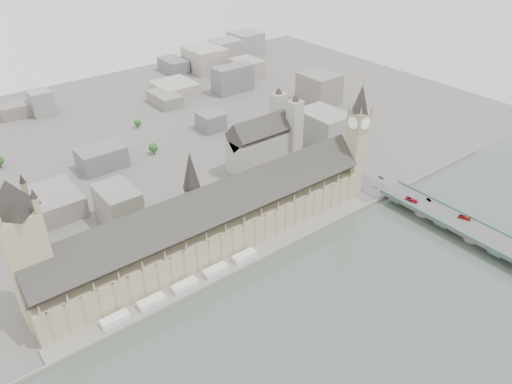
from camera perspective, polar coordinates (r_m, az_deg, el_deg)
ground at (r=365.58m, az=-3.26°, el=-7.86°), size 900.00×900.00×0.00m
embankment_wall at (r=355.18m, az=-1.85°, el=-8.89°), size 600.00×1.50×3.00m
river_terrace at (r=360.18m, az=-2.56°, el=-8.34°), size 270.00×15.00×2.00m
terrace_tents at (r=342.94m, az=-8.14°, el=-10.49°), size 118.00×7.00×4.00m
palace_of_westminster at (r=364.97m, az=-5.15°, el=-3.53°), size 265.00×40.73×55.44m
elizabeth_tower at (r=419.74m, az=11.51°, el=6.50°), size 17.00×17.00×107.50m
victoria_tower at (r=316.87m, az=-24.89°, el=-5.76°), size 30.00×30.00×100.00m
central_tower at (r=346.19m, az=-7.38°, el=1.13°), size 13.00×13.00×48.00m
westminster_bridge at (r=418.46m, az=22.68°, el=-4.02°), size 25.00×325.00×10.25m
westminster_abbey at (r=472.50m, az=1.00°, el=5.67°), size 68.00×36.00×64.00m
city_skyline_inland at (r=547.62m, az=-18.40°, el=7.10°), size 720.00×360.00×38.00m
park_trees at (r=398.58m, az=-9.46°, el=-3.16°), size 110.00×30.00×15.00m
red_bus_north at (r=429.30m, az=17.35°, el=-0.86°), size 4.26×10.26×2.79m
red_bus_south at (r=421.22m, az=22.72°, el=-2.71°), size 5.35×9.65×2.64m
car_silver at (r=435.22m, az=19.14°, el=-0.84°), size 2.71×4.97×1.55m
car_approach at (r=455.87m, az=14.13°, el=1.60°), size 2.56×5.75×1.64m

